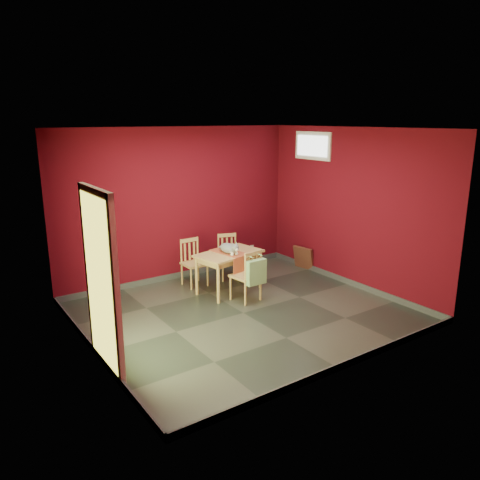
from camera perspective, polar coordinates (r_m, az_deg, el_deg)
ground at (r=7.11m, az=0.40°, el=-8.88°), size 4.50×4.50×0.00m
room_shell at (r=7.09m, az=0.41°, el=-8.51°), size 4.50×4.50×4.50m
doorway at (r=5.44m, az=-16.70°, el=-4.36°), size 0.06×1.01×2.13m
window at (r=8.71m, az=8.85°, el=11.28°), size 0.05×0.90×0.50m
outlet_plate at (r=9.41m, az=1.45°, el=-0.99°), size 0.08×0.02×0.12m
dining_table at (r=7.77m, az=-1.34°, el=-2.13°), size 1.18×0.82×0.68m
table_runner at (r=7.67m, az=-0.89°, el=-2.09°), size 0.44×0.72×0.34m
chair_far_left at (r=8.17m, az=-5.71°, el=-2.66°), size 0.39×0.39×0.82m
chair_far_right at (r=8.50m, az=-1.39°, el=-1.94°), size 0.48×0.48×0.80m
chair_near at (r=7.41m, az=0.90°, el=-4.27°), size 0.45×0.45×0.85m
tote_bag at (r=7.23m, az=1.99°, el=-3.92°), size 0.33×0.19×0.46m
cat at (r=7.69m, az=-1.42°, el=-0.78°), size 0.28×0.47×0.23m
picture_frame at (r=9.13m, az=7.75°, el=-2.16°), size 0.21×0.45×0.44m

